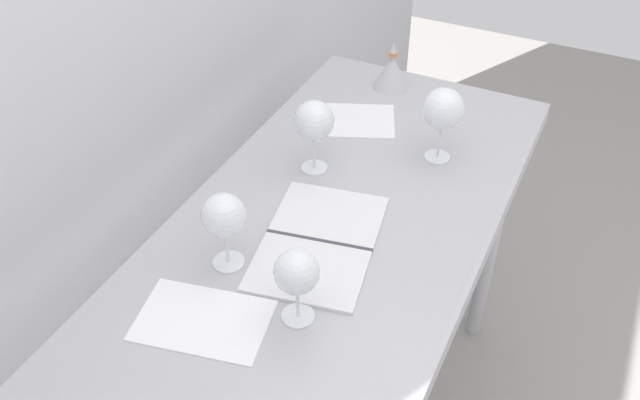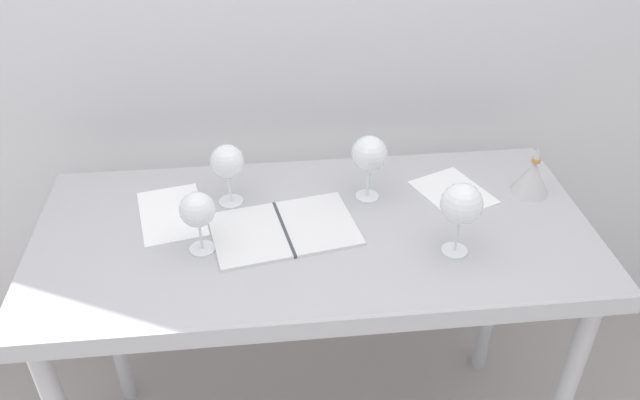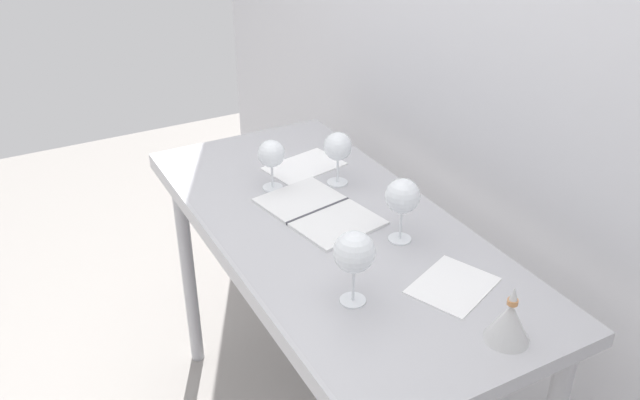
% 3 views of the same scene
% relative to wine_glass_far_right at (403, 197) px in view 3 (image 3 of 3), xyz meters
% --- Properties ---
extents(back_wall, '(3.80, 0.04, 2.60)m').
position_rel_wine_glass_far_right_xyz_m(back_wall, '(-0.16, 0.37, 0.27)').
color(back_wall, silver).
rests_on(back_wall, ground_plane).
extents(steel_counter, '(1.40, 0.65, 0.90)m').
position_rel_wine_glass_far_right_xyz_m(steel_counter, '(-0.16, -0.12, -0.24)').
color(steel_counter, '#AFAFB4').
rests_on(steel_counter, ground_plane).
extents(wine_glass_far_right, '(0.09, 0.09, 0.18)m').
position_rel_wine_glass_far_right_xyz_m(wine_glass_far_right, '(0.00, 0.00, 0.00)').
color(wine_glass_far_right, white).
rests_on(wine_glass_far_right, steel_counter).
extents(wine_glass_far_left, '(0.09, 0.09, 0.17)m').
position_rel_wine_glass_far_right_xyz_m(wine_glass_far_left, '(-0.36, 0.01, -0.01)').
color(wine_glass_far_left, white).
rests_on(wine_glass_far_left, steel_counter).
extents(wine_glass_near_left, '(0.08, 0.08, 0.16)m').
position_rel_wine_glass_far_right_xyz_m(wine_glass_near_left, '(-0.43, -0.18, -0.02)').
color(wine_glass_near_left, white).
rests_on(wine_glass_near_left, steel_counter).
extents(wine_glass_near_right, '(0.10, 0.10, 0.19)m').
position_rel_wine_glass_far_right_xyz_m(wine_glass_near_right, '(0.17, -0.25, 0.00)').
color(wine_glass_near_right, white).
rests_on(wine_glass_near_right, steel_counter).
extents(open_notebook, '(0.39, 0.29, 0.01)m').
position_rel_wine_glass_far_right_xyz_m(open_notebook, '(-0.23, -0.12, -0.13)').
color(open_notebook, silver).
rests_on(open_notebook, steel_counter).
extents(tasting_sheet_upper, '(0.21, 0.27, 0.00)m').
position_rel_wine_glass_far_right_xyz_m(tasting_sheet_upper, '(-0.52, -0.02, -0.13)').
color(tasting_sheet_upper, white).
rests_on(tasting_sheet_upper, steel_counter).
extents(tasting_sheet_lower, '(0.23, 0.25, 0.00)m').
position_rel_wine_glass_far_right_xyz_m(tasting_sheet_lower, '(0.24, -0.01, -0.13)').
color(tasting_sheet_lower, white).
rests_on(tasting_sheet_lower, steel_counter).
extents(decanter_funnel, '(0.10, 0.10, 0.14)m').
position_rel_wine_glass_far_right_xyz_m(decanter_funnel, '(0.44, -0.02, -0.08)').
color(decanter_funnel, beige).
rests_on(decanter_funnel, steel_counter).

